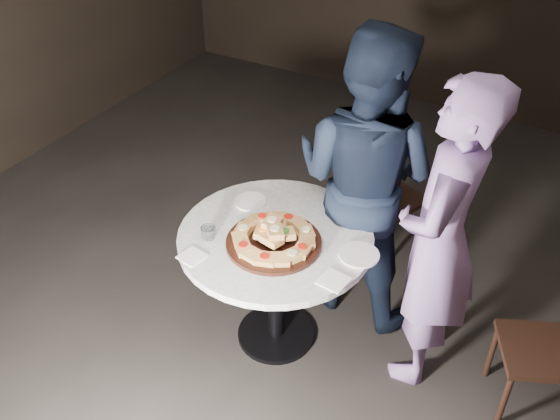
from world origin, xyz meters
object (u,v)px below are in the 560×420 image
Objects in this scene: chair_right at (560,343)px; diner_navy at (364,178)px; table at (276,255)px; focaccia_pile at (274,236)px; serving_board at (274,242)px; water_glass at (208,233)px; chair_far at (386,196)px; diner_teal at (440,240)px.

diner_navy reaches higher than chair_right.
focaccia_pile is (0.03, -0.08, 0.20)m from table.
chair_right is at bearing 13.73° from serving_board.
focaccia_pile is 5.59× the size of water_glass.
serving_board reaches higher than chair_far.
focaccia_pile reaches higher than serving_board.
water_glass is at bearing -99.05° from chair_right.
chair_far is 0.42× the size of diner_navy.
serving_board is (0.03, -0.08, 0.16)m from table.
water_glass is at bearing 59.77° from diner_navy.
table is 0.68m from diner_navy.
water_glass reaches higher than chair_far.
chair_far is at bearing 77.96° from table.
table is 17.40× the size of water_glass.
serving_board is 0.04m from focaccia_pile.
serving_board is 0.65× the size of chair_far.
serving_board is 0.35m from water_glass.
diner_teal is at bearing 22.22° from water_glass.
focaccia_pile is 0.35m from water_glass.
focaccia_pile is 1.26m from chair_far.
table is 1.80× the size of chair_far.
diner_navy reaches higher than table.
serving_board is 0.61× the size of chair_right.
chair_right reaches higher than serving_board.
focaccia_pile is 0.58× the size of chair_far.
serving_board is at bearing -69.91° from diner_teal.
serving_board is at bearing -66.41° from table.
focaccia_pile reaches higher than table.
chair_right is (1.45, 0.36, -0.37)m from focaccia_pile.
water_glass is 0.04× the size of diner_navy.
chair_far is at bearing 68.06° from water_glass.
diner_navy is 0.63m from diner_teal.
chair_far is at bearing 80.27° from focaccia_pile.
chair_right is 0.45× the size of diner_navy.
table is 0.18m from serving_board.
chair_far is 1.50m from chair_right.
water_glass is at bearing -70.09° from diner_teal.
diner_teal reaches higher than serving_board.
chair_far is 0.43× the size of diner_teal.
focaccia_pile is at bearing 102.84° from chair_far.
diner_teal reaches higher than table.
focaccia_pile is at bearing 75.68° from diner_navy.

